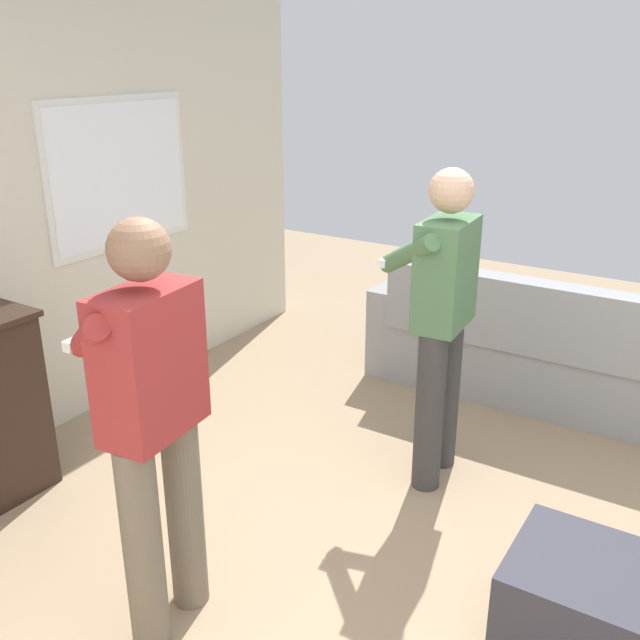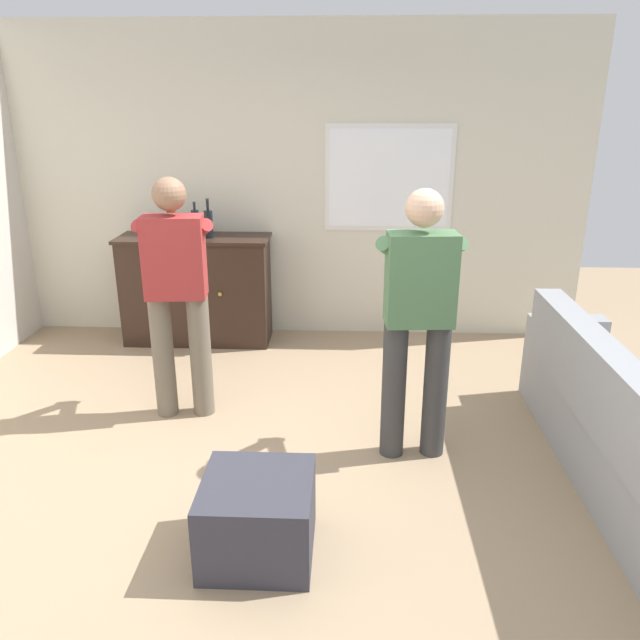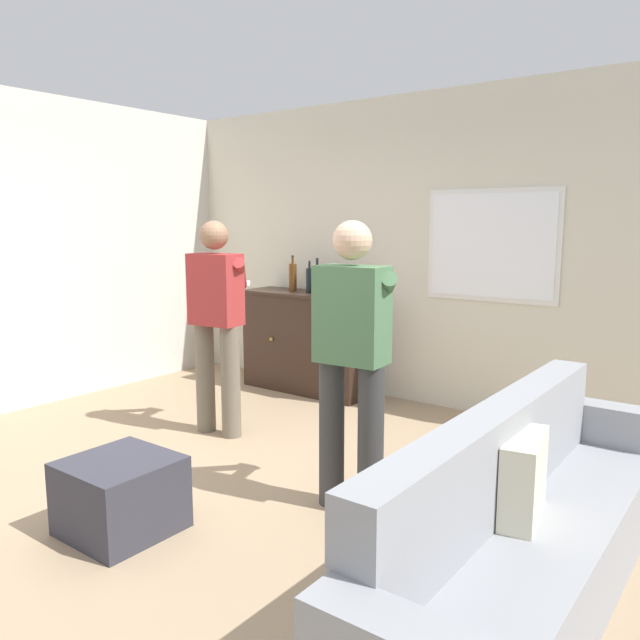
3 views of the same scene
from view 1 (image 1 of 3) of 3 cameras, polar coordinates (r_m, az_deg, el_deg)
The scene contains 6 objects.
ground at distance 3.33m, azimuth 9.28°, elevation -20.78°, with size 10.40×10.40×0.00m, color #9E8466.
wall_back_with_window at distance 4.34m, azimuth -23.81°, elevation 8.44°, with size 5.20×0.15×2.80m.
couch at distance 4.83m, azimuth 18.61°, elevation -3.12°, with size 0.57×2.59×0.88m.
ottoman at distance 3.11m, azimuth 20.04°, elevation -20.66°, with size 0.54×0.54×0.40m, color #33333D.
person_standing_left at distance 2.71m, azimuth -13.30°, elevation -7.49°, with size 0.56×0.49×1.68m.
person_standing_right at distance 3.69m, azimuth 9.67°, elevation 0.46°, with size 0.56×0.49×1.68m.
Camera 1 is at (-2.35, -0.89, 2.19)m, focal length 40.00 mm.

